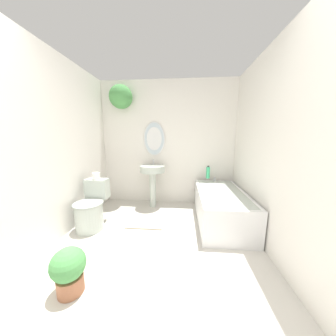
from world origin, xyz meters
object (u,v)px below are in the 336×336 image
Objects in this scene: pedestal_sink at (152,175)px; potted_plant at (69,269)px; shampoo_bottle at (208,172)px; bathtub at (221,206)px; toilet at (91,209)px; toilet_paper_roll at (96,176)px.

potted_plant is (-0.38, -1.90, -0.40)m from pedestal_sink.
shampoo_bottle is (1.04, 0.05, 0.05)m from pedestal_sink.
shampoo_bottle is at bearing 2.73° from pedestal_sink.
shampoo_bottle is at bearing 104.77° from bathtub.
bathtub is at bearing -75.23° from shampoo_bottle.
bathtub reaches higher than potted_plant.
bathtub is at bearing -22.49° from pedestal_sink.
shampoo_bottle is at bearing 26.46° from toilet.
pedestal_sink is at bearing 157.51° from bathtub.
bathtub is 0.70m from shampoo_bottle.
shampoo_bottle is at bearing 20.81° from toilet_paper_roll.
potted_plant is 1.42m from toilet_paper_roll.
bathtub is (1.18, -0.49, -0.37)m from pedestal_sink.
pedestal_sink reaches higher than toilet_paper_roll.
toilet is 0.49× the size of bathtub.
shampoo_bottle is (1.81, 0.90, 0.40)m from toilet.
toilet_paper_roll reaches higher than toilet.
potted_plant is at bearing -69.93° from toilet.
toilet is at bearing -153.54° from shampoo_bottle.
potted_plant is (0.38, -1.05, -0.06)m from toilet.
potted_plant is (-1.57, -1.41, -0.03)m from bathtub.
bathtub is at bearing 42.02° from potted_plant.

